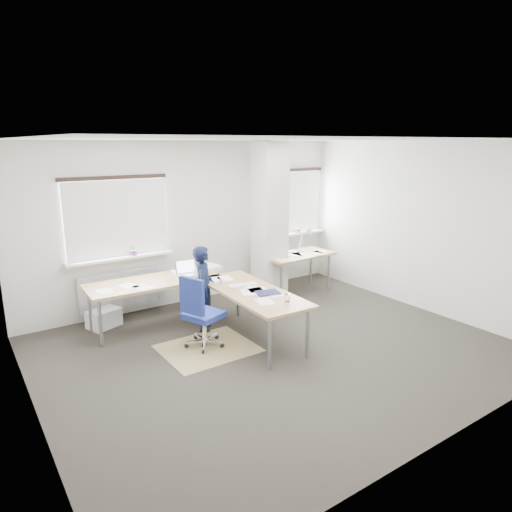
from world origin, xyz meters
TOP-DOWN VIEW (x-y plane):
  - ground at (0.00, 0.00)m, footprint 6.00×6.00m
  - room_shell at (0.18, 0.45)m, footprint 6.04×5.04m
  - floor_mat at (-0.77, 0.54)m, footprint 1.24×1.06m
  - white_crate at (-1.72, 2.13)m, footprint 0.54×0.46m
  - desk_main at (-0.51, 1.10)m, footprint 2.41×2.68m
  - desk_side at (1.83, 1.80)m, footprint 1.43×0.76m
  - task_chair at (-0.79, 0.63)m, footprint 0.61×0.59m
  - person at (-0.48, 1.17)m, footprint 0.50×0.56m

SIDE VIEW (x-z plane):
  - ground at x=0.00m, z-range 0.00..0.00m
  - floor_mat at x=-0.77m, z-range 0.00..0.01m
  - white_crate at x=-1.72m, z-range 0.00..0.28m
  - task_chair at x=-0.79m, z-range -0.23..0.81m
  - person at x=-0.48m, z-range 0.00..1.30m
  - desk_side at x=1.83m, z-range 0.08..1.29m
  - desk_main at x=-0.51m, z-range 0.21..1.17m
  - room_shell at x=0.18m, z-range 0.34..3.16m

